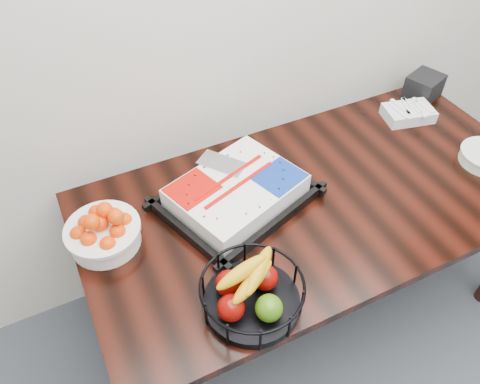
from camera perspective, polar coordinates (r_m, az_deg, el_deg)
name	(u,v)px	position (r m, az deg, el deg)	size (l,w,h in m)	color
table	(317,211)	(1.86, 9.33, -2.27)	(1.80, 0.90, 0.75)	black
cake_tray	(236,193)	(1.72, -0.44, -0.11)	(0.61, 0.54, 0.10)	black
tangerine_bowl	(102,229)	(1.64, -16.43, -4.38)	(0.26, 0.26, 0.16)	white
fruit_basket	(252,292)	(1.42, 1.48, -12.11)	(0.32, 0.32, 0.17)	black
fork_bag	(408,113)	(2.26, 19.83, 9.08)	(0.24, 0.18, 0.06)	silver
napkin_box	(424,86)	(2.42, 21.49, 11.88)	(0.16, 0.13, 0.11)	black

